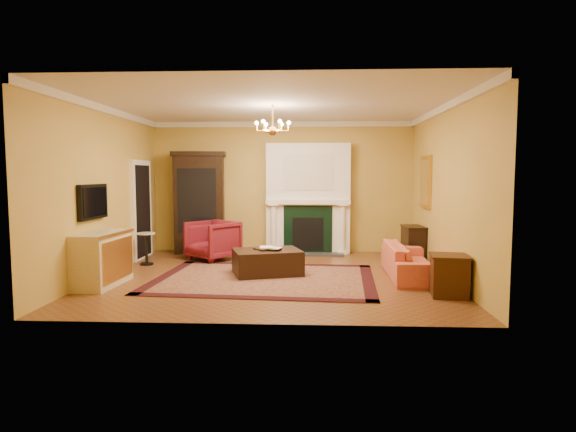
# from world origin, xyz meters

# --- Properties ---
(floor) EXTENTS (6.00, 5.50, 0.02)m
(floor) POSITION_xyz_m (0.00, 0.00, -0.01)
(floor) COLOR brown
(floor) RESTS_ON ground
(ceiling) EXTENTS (6.00, 5.50, 0.02)m
(ceiling) POSITION_xyz_m (0.00, 0.00, 3.01)
(ceiling) COLOR silver
(ceiling) RESTS_ON wall_back
(wall_back) EXTENTS (6.00, 0.02, 3.00)m
(wall_back) POSITION_xyz_m (0.00, 2.76, 1.50)
(wall_back) COLOR gold
(wall_back) RESTS_ON floor
(wall_front) EXTENTS (6.00, 0.02, 3.00)m
(wall_front) POSITION_xyz_m (0.00, -2.76, 1.50)
(wall_front) COLOR gold
(wall_front) RESTS_ON floor
(wall_left) EXTENTS (0.02, 5.50, 3.00)m
(wall_left) POSITION_xyz_m (-3.01, 0.00, 1.50)
(wall_left) COLOR gold
(wall_left) RESTS_ON floor
(wall_right) EXTENTS (0.02, 5.50, 3.00)m
(wall_right) POSITION_xyz_m (3.01, 0.00, 1.50)
(wall_right) COLOR gold
(wall_right) RESTS_ON floor
(fireplace) EXTENTS (1.90, 0.70, 2.50)m
(fireplace) POSITION_xyz_m (0.60, 2.57, 1.19)
(fireplace) COLOR white
(fireplace) RESTS_ON wall_back
(crown_molding) EXTENTS (6.00, 5.50, 0.12)m
(crown_molding) POSITION_xyz_m (0.00, 0.96, 2.94)
(crown_molding) COLOR white
(crown_molding) RESTS_ON ceiling
(doorway) EXTENTS (0.08, 1.05, 2.10)m
(doorway) POSITION_xyz_m (-2.95, 1.70, 1.05)
(doorway) COLOR white
(doorway) RESTS_ON wall_left
(tv_panel) EXTENTS (0.09, 0.95, 0.58)m
(tv_panel) POSITION_xyz_m (-2.95, -0.60, 1.35)
(tv_panel) COLOR black
(tv_panel) RESTS_ON wall_left
(gilt_mirror) EXTENTS (0.06, 0.76, 1.05)m
(gilt_mirror) POSITION_xyz_m (2.97, 1.40, 1.65)
(gilt_mirror) COLOR gold
(gilt_mirror) RESTS_ON wall_right
(chandelier) EXTENTS (0.63, 0.55, 0.53)m
(chandelier) POSITION_xyz_m (-0.00, 0.00, 2.61)
(chandelier) COLOR #B87F32
(chandelier) RESTS_ON ceiling
(oriental_rug) EXTENTS (3.92, 3.05, 0.01)m
(oriental_rug) POSITION_xyz_m (-0.13, -0.25, 0.01)
(oriental_rug) COLOR #460F14
(oriental_rug) RESTS_ON floor
(china_cabinet) EXTENTS (1.15, 0.62, 2.21)m
(china_cabinet) POSITION_xyz_m (-1.89, 2.49, 1.11)
(china_cabinet) COLOR black
(china_cabinet) RESTS_ON floor
(wingback_armchair) EXTENTS (1.21, 1.20, 0.91)m
(wingback_armchair) POSITION_xyz_m (-1.40, 1.56, 0.46)
(wingback_armchair) COLOR maroon
(wingback_armchair) RESTS_ON floor
(pedestal_table) EXTENTS (0.36, 0.36, 0.65)m
(pedestal_table) POSITION_xyz_m (-2.60, 0.93, 0.37)
(pedestal_table) COLOR black
(pedestal_table) RESTS_ON floor
(commode) EXTENTS (0.61, 1.19, 0.87)m
(commode) POSITION_xyz_m (-2.73, -0.85, 0.44)
(commode) COLOR beige
(commode) RESTS_ON floor
(coral_sofa) EXTENTS (0.63, 2.00, 0.78)m
(coral_sofa) POSITION_xyz_m (2.42, 0.05, 0.39)
(coral_sofa) COLOR #E26647
(coral_sofa) RESTS_ON floor
(end_table) EXTENTS (0.57, 0.57, 0.59)m
(end_table) POSITION_xyz_m (2.72, -1.28, 0.29)
(end_table) COLOR black
(end_table) RESTS_ON floor
(console_table) EXTENTS (0.40, 0.66, 0.72)m
(console_table) POSITION_xyz_m (2.78, 1.54, 0.36)
(console_table) COLOR black
(console_table) RESTS_ON floor
(leather_ottoman) EXTENTS (1.37, 1.16, 0.43)m
(leather_ottoman) POSITION_xyz_m (-0.12, 0.12, 0.23)
(leather_ottoman) COLOR black
(leather_ottoman) RESTS_ON oriental_rug
(ottoman_tray) EXTENTS (0.52, 0.51, 0.03)m
(ottoman_tray) POSITION_xyz_m (-0.12, 0.18, 0.46)
(ottoman_tray) COLOR black
(ottoman_tray) RESTS_ON leather_ottoman
(book_a) EXTENTS (0.24, 0.05, 0.32)m
(book_a) POSITION_xyz_m (-0.25, 0.09, 0.64)
(book_a) COLOR gray
(book_a) RESTS_ON ottoman_tray
(book_b) EXTENTS (0.19, 0.07, 0.26)m
(book_b) POSITION_xyz_m (-0.05, 0.10, 0.61)
(book_b) COLOR gray
(book_b) RESTS_ON ottoman_tray
(topiary_left) EXTENTS (0.16, 0.16, 0.43)m
(topiary_left) POSITION_xyz_m (-0.08, 2.53, 1.46)
(topiary_left) COLOR gray
(topiary_left) RESTS_ON fireplace
(topiary_right) EXTENTS (0.17, 0.17, 0.47)m
(topiary_right) POSITION_xyz_m (1.32, 2.53, 1.49)
(topiary_right) COLOR gray
(topiary_right) RESTS_ON fireplace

